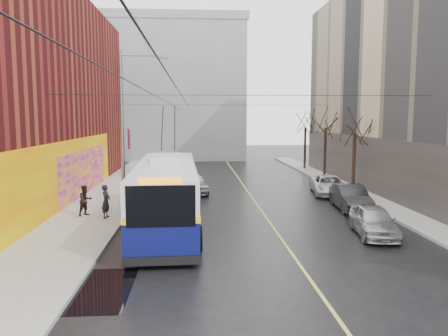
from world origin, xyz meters
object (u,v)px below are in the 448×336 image
(streetlight_pole, at_px, (125,127))
(pedestrian_a, at_px, (106,201))
(parked_car_c, at_px, (329,185))
(parked_car_b, at_px, (351,198))
(tree_near, at_px, (355,123))
(tree_mid, at_px, (326,119))
(trolleybus, at_px, (167,193))
(following_car, at_px, (193,183))
(parked_car_a, at_px, (374,221))
(pedestrian_b, at_px, (85,201))
(tree_far, at_px, (306,120))

(streetlight_pole, xyz_separation_m, pedestrian_a, (-0.84, -1.54, -3.83))
(streetlight_pole, distance_m, parked_car_c, 14.77)
(parked_car_b, bearing_deg, tree_near, 72.61)
(tree_mid, bearing_deg, trolleybus, -128.48)
(parked_car_c, height_order, pedestrian_a, pedestrian_a)
(parked_car_b, distance_m, following_car, 11.15)
(parked_car_a, distance_m, pedestrian_a, 13.33)
(parked_car_c, height_order, pedestrian_b, pedestrian_b)
(trolleybus, xyz_separation_m, pedestrian_b, (-4.46, 2.03, -0.73))
(trolleybus, bearing_deg, following_car, 80.67)
(trolleybus, height_order, parked_car_b, trolleybus)
(parked_car_a, xyz_separation_m, pedestrian_b, (-13.98, 4.35, 0.28))
(tree_far, height_order, parked_car_a, tree_far)
(tree_near, bearing_deg, following_car, 177.53)
(parked_car_b, bearing_deg, trolleybus, -158.95)
(parked_car_a, distance_m, parked_car_c, 10.68)
(streetlight_pole, height_order, pedestrian_a, streetlight_pole)
(parked_car_a, bearing_deg, tree_mid, 88.23)
(parked_car_b, bearing_deg, parked_car_c, 90.85)
(tree_near, relative_size, tree_far, 0.97)
(parked_car_c, distance_m, following_car, 9.55)
(tree_mid, height_order, parked_car_c, tree_mid)
(tree_far, relative_size, parked_car_c, 1.38)
(tree_mid, bearing_deg, tree_near, -90.00)
(parked_car_c, distance_m, pedestrian_b, 16.42)
(parked_car_a, relative_size, following_car, 0.95)
(tree_mid, distance_m, parked_car_c, 9.20)
(parked_car_a, relative_size, parked_car_b, 0.92)
(tree_far, height_order, pedestrian_b, tree_far)
(following_car, distance_m, pedestrian_b, 9.39)
(following_car, height_order, pedestrian_a, pedestrian_a)
(parked_car_c, bearing_deg, following_car, -178.18)
(following_car, bearing_deg, tree_far, 40.16)
(tree_mid, distance_m, trolleybus, 20.74)
(parked_car_b, xyz_separation_m, following_car, (-9.19, 6.31, -0.00))
(streetlight_pole, bearing_deg, parked_car_a, -24.02)
(tree_near, relative_size, parked_car_b, 1.44)
(parked_car_a, bearing_deg, pedestrian_b, 170.83)
(trolleybus, relative_size, pedestrian_b, 7.95)
(streetlight_pole, bearing_deg, parked_car_b, 0.82)
(parked_car_b, distance_m, pedestrian_b, 14.94)
(streetlight_pole, relative_size, following_car, 2.10)
(following_car, xyz_separation_m, pedestrian_a, (-4.50, -8.04, 0.29))
(following_car, bearing_deg, parked_car_b, -43.97)
(tree_mid, height_order, pedestrian_b, tree_mid)
(parked_car_a, distance_m, following_car, 14.43)
(tree_near, relative_size, pedestrian_a, 3.67)
(parked_car_b, bearing_deg, streetlight_pole, -175.10)
(tree_far, distance_m, following_car, 18.26)
(tree_near, xyz_separation_m, parked_car_c, (-2.00, -0.71, -4.31))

